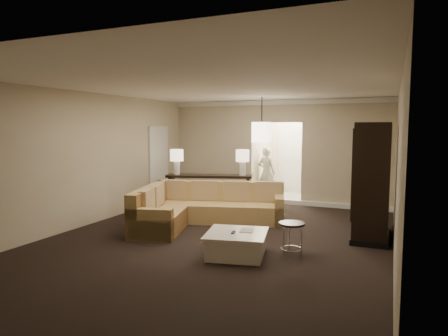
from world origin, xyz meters
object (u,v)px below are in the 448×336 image
at_px(sectional_sofa, 200,208).
at_px(drink_table, 292,232).
at_px(console_table, 209,188).
at_px(person, 267,170).
at_px(coffee_table, 237,244).
at_px(armoire, 372,183).

xyz_separation_m(sectional_sofa, drink_table, (2.30, -1.27, 0.03)).
bearing_deg(console_table, drink_table, -62.76).
bearing_deg(sectional_sofa, console_table, 92.85).
height_order(sectional_sofa, console_table, sectional_sofa).
xyz_separation_m(console_table, person, (0.95, 1.92, 0.32)).
bearing_deg(coffee_table, drink_table, 26.88).
xyz_separation_m(sectional_sofa, person, (0.39, 3.62, 0.49)).
xyz_separation_m(coffee_table, armoire, (1.93, 2.02, 0.83)).
xyz_separation_m(coffee_table, drink_table, (0.80, 0.40, 0.18)).
bearing_deg(sectional_sofa, coffee_table, -63.66).
bearing_deg(person, coffee_table, 118.82).
distance_m(armoire, person, 4.48).
bearing_deg(armoire, sectional_sofa, -174.24).
relative_size(sectional_sofa, person, 1.83).
distance_m(sectional_sofa, person, 3.68).
bearing_deg(person, console_table, 80.66).
bearing_deg(person, drink_table, 128.29).
xyz_separation_m(sectional_sofa, armoire, (3.43, 0.35, 0.69)).
distance_m(coffee_table, drink_table, 0.91).
distance_m(console_table, person, 2.17).
distance_m(sectional_sofa, console_table, 1.80).
relative_size(armoire, person, 1.29).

